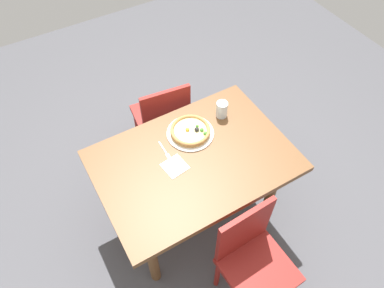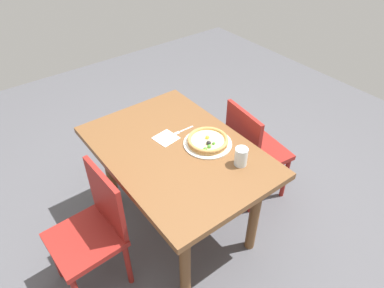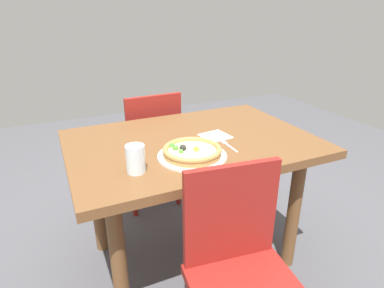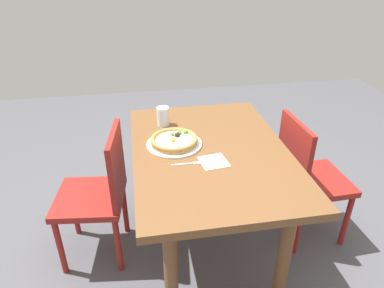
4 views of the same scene
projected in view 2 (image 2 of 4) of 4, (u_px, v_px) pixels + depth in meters
The scene contains 9 objects.
ground_plane at pixel (179, 223), 2.73m from camera, with size 6.00×6.00×0.00m, color #4C4C51.
dining_table at pixel (177, 161), 2.32m from camera, with size 1.25×0.87×0.76m.
chair_near at pixel (253, 150), 2.68m from camera, with size 0.44×0.44×0.87m.
chair_far at pixel (93, 229), 2.10m from camera, with size 0.41×0.41×0.87m.
plate at pixel (208, 143), 2.29m from camera, with size 0.32×0.32×0.01m, color silver.
pizza at pixel (208, 141), 2.27m from camera, with size 0.27×0.27×0.05m.
fork at pixel (182, 131), 2.40m from camera, with size 0.02×0.17×0.00m.
drinking_glass at pixel (241, 157), 2.10m from camera, with size 0.08×0.08×0.12m, color silver.
napkin at pixel (166, 138), 2.34m from camera, with size 0.14×0.14×0.00m, color white.
Camera 2 is at (-1.44, 0.97, 2.20)m, focal length 32.60 mm.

